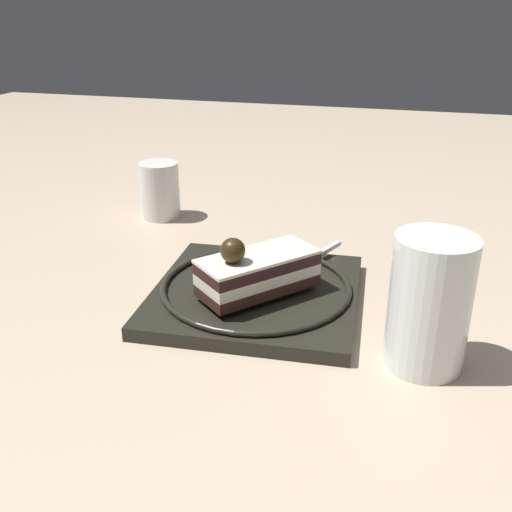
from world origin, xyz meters
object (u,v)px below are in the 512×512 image
dessert_plate (256,292)px  cake_slice (256,272)px  drink_glass_far (160,194)px  fork (310,259)px  drink_glass_near (429,309)px

dessert_plate → cake_slice: 0.04m
cake_slice → drink_glass_far: bearing=-47.6°
fork → drink_glass_far: (0.24, -0.14, 0.01)m
fork → drink_glass_near: 0.19m
fork → drink_glass_far: 0.28m
dessert_plate → drink_glass_far: size_ratio=2.78×
dessert_plate → drink_glass_near: size_ratio=1.89×
drink_glass_near → drink_glass_far: size_ratio=1.47×
drink_glass_far → fork: bearing=150.1°
cake_slice → fork: (-0.04, -0.08, -0.02)m
cake_slice → fork: 0.09m
cake_slice → fork: size_ratio=1.12×
dessert_plate → cake_slice: bearing=106.9°
fork → drink_glass_far: bearing=-29.9°
dessert_plate → drink_glass_far: (0.20, -0.21, 0.02)m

